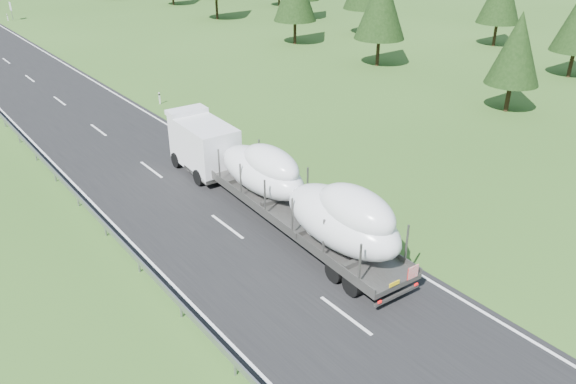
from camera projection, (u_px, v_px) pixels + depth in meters
ground at (345, 316)px, 22.76m from camera, size 400.00×400.00×0.00m
highway_sign at (11, 8)px, 82.41m from camera, size 0.08×0.90×2.60m
boat_truck at (279, 183)px, 28.72m from camera, size 3.43×19.25×4.16m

